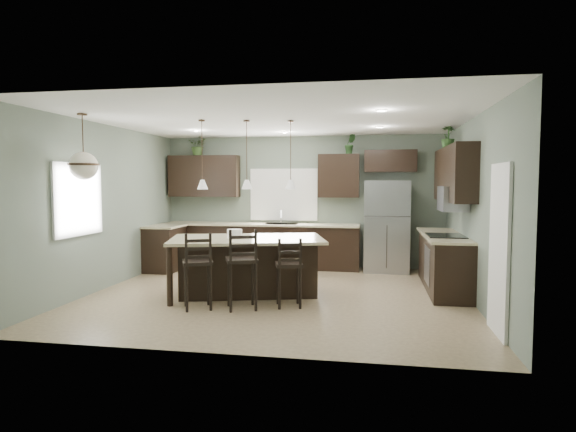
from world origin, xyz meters
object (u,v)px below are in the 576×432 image
(bar_stool_left, at_px, (198,271))
(refrigerator, at_px, (386,226))
(kitchen_island, at_px, (247,266))
(plant_back_left, at_px, (198,145))
(serving_dish, at_px, (235,234))
(bar_stool_center, at_px, (242,269))
(bar_stool_right, at_px, (289,272))

(bar_stool_left, bearing_deg, refrigerator, 27.09)
(kitchen_island, xyz_separation_m, plant_back_left, (-1.79, 2.64, 2.16))
(serving_dish, height_order, bar_stool_left, bar_stool_left)
(kitchen_island, distance_m, bar_stool_left, 1.08)
(kitchen_island, xyz_separation_m, serving_dish, (-0.19, -0.05, 0.53))
(refrigerator, bearing_deg, kitchen_island, -132.17)
(bar_stool_center, relative_size, bar_stool_right, 1.14)
(refrigerator, height_order, bar_stool_right, refrigerator)
(serving_dish, xyz_separation_m, bar_stool_left, (-0.28, -0.92, -0.44))
(serving_dish, relative_size, plant_back_left, 0.54)
(bar_stool_center, height_order, plant_back_left, plant_back_left)
(bar_stool_center, xyz_separation_m, bar_stool_right, (0.64, 0.24, -0.07))
(serving_dish, relative_size, bar_stool_center, 0.21)
(bar_stool_center, xyz_separation_m, plant_back_left, (-1.93, 3.51, 2.04))
(bar_stool_center, bearing_deg, serving_dish, 91.30)
(bar_stool_left, xyz_separation_m, plant_back_left, (-1.31, 3.61, 2.07))
(serving_dish, distance_m, bar_stool_right, 1.24)
(serving_dish, height_order, bar_stool_center, bar_stool_center)
(refrigerator, distance_m, serving_dish, 3.54)
(kitchen_island, relative_size, bar_stool_center, 2.07)
(kitchen_island, bearing_deg, bar_stool_left, -130.93)
(kitchen_island, distance_m, plant_back_left, 3.85)
(kitchen_island, xyz_separation_m, bar_stool_center, (0.15, -0.87, 0.12))
(bar_stool_center, bearing_deg, bar_stool_left, 167.66)
(bar_stool_center, distance_m, plant_back_left, 4.50)
(serving_dish, height_order, bar_stool_right, serving_dish)
(bar_stool_center, bearing_deg, bar_stool_right, -1.04)
(bar_stool_right, bearing_deg, bar_stool_left, 179.53)
(bar_stool_left, distance_m, bar_stool_right, 1.31)
(kitchen_island, height_order, serving_dish, serving_dish)
(kitchen_island, height_order, bar_stool_right, bar_stool_right)
(refrigerator, relative_size, bar_stool_left, 1.67)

